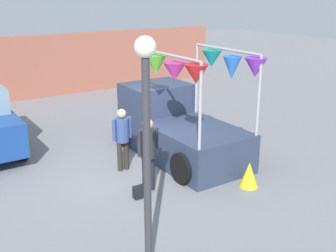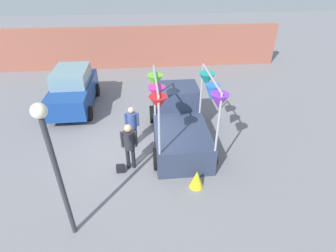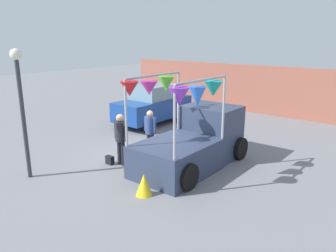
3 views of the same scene
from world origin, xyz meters
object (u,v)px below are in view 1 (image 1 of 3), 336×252
Objects in this scene: person_vendor at (122,134)px; folded_kite_bundle_sunflower at (249,175)px; handbag at (140,192)px; street_lamp at (146,125)px; vendor_truck at (175,123)px; person_customer at (148,148)px.

person_vendor reaches higher than folded_kite_bundle_sunflower.
street_lamp is (-1.08, -2.20, 2.34)m from handbag.
person_vendor is at bearing 75.28° from handbag.
handbag is 0.07× the size of street_lamp.
vendor_truck is 2.42m from person_customer.
street_lamp is 6.29× the size of folded_kite_bundle_sunflower.
vendor_truck reaches higher than folded_kite_bundle_sunflower.
vendor_truck is 2.77m from folded_kite_bundle_sunflower.
person_customer reaches higher than handbag.
street_lamp is (-1.43, -2.40, 1.44)m from person_customer.
vendor_truck is 2.43× the size of person_customer.
vendor_truck is 2.59× the size of person_vendor.
street_lamp is (-3.25, -3.99, 1.59)m from vendor_truck.
handbag is at bearing 63.85° from street_lamp.
vendor_truck is 2.91m from handbag.
person_vendor is at bearing 128.95° from folded_kite_bundle_sunflower.
person_customer is 1.07× the size of person_vendor.
folded_kite_bundle_sunflower is at bearing -20.68° from handbag.
person_vendor is at bearing 87.52° from person_customer.
person_vendor is at bearing 68.37° from street_lamp.
street_lamp is at bearing -129.13° from vendor_truck.
handbag is (-0.35, -0.20, -0.90)m from person_customer.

